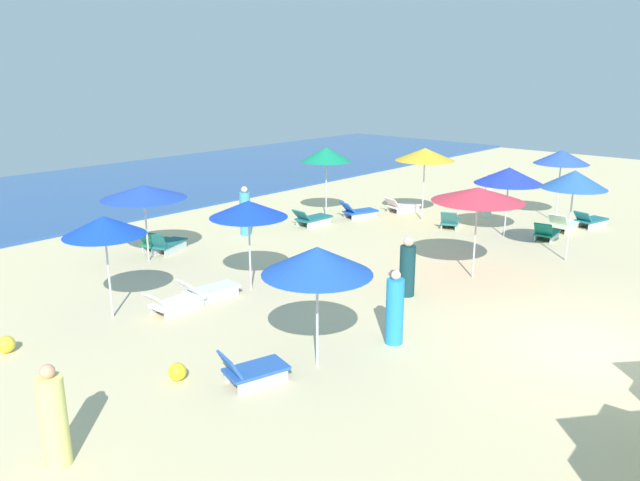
{
  "coord_description": "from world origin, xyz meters",
  "views": [
    {
      "loc": [
        -12.43,
        -3.59,
        5.62
      ],
      "look_at": [
        0.04,
        7.57,
        0.94
      ],
      "focal_mm": 34.82,
      "sensor_mm": 36.0,
      "label": 1
    }
  ],
  "objects_px": {
    "lounge_chair_8_1": "(590,220)",
    "lounge_chair_7_0": "(158,243)",
    "lounge_chair_8_0": "(563,224)",
    "lounge_chair_9_0": "(450,221)",
    "umbrella_7": "(144,192)",
    "beachgoer_2": "(395,310)",
    "lounge_chair_7_1": "(167,244)",
    "umbrella_8": "(562,157)",
    "umbrella_6": "(317,261)",
    "beachgoer_0": "(489,197)",
    "umbrella_5": "(248,209)",
    "beachgoer_1": "(407,269)",
    "lounge_chair_5_0": "(208,290)",
    "beachgoer_3": "(54,420)",
    "lounge_chair_1_0": "(174,303)",
    "lounge_chair_3_1": "(358,211)",
    "beach_ball_1": "(6,344)",
    "umbrella_4": "(509,176)",
    "lounge_chair_4_0": "(546,233)",
    "umbrella_9": "(425,154)",
    "beach_ball_0": "(177,372)",
    "lounge_chair_9_1": "(402,206)",
    "umbrella_0": "(574,180)",
    "lounge_chair_3_0": "(312,218)",
    "beachgoer_5": "(245,213)",
    "umbrella_1": "(104,226)",
    "umbrella_2": "(478,194)",
    "umbrella_3": "(326,154)",
    "lounge_chair_6_0": "(252,370)"
  },
  "relations": [
    {
      "from": "lounge_chair_9_0",
      "to": "lounge_chair_9_1",
      "type": "height_order",
      "value": "lounge_chair_9_0"
    },
    {
      "from": "beachgoer_3",
      "to": "lounge_chair_4_0",
      "type": "bearing_deg",
      "value": 170.67
    },
    {
      "from": "umbrella_9",
      "to": "lounge_chair_9_1",
      "type": "relative_size",
      "value": 1.78
    },
    {
      "from": "umbrella_5",
      "to": "lounge_chair_8_0",
      "type": "height_order",
      "value": "umbrella_5"
    },
    {
      "from": "umbrella_1",
      "to": "lounge_chair_8_1",
      "type": "distance_m",
      "value": 16.99
    },
    {
      "from": "lounge_chair_3_0",
      "to": "lounge_chair_7_0",
      "type": "distance_m",
      "value": 5.82
    },
    {
      "from": "lounge_chair_9_0",
      "to": "lounge_chair_7_0",
      "type": "bearing_deg",
      "value": 35.71
    },
    {
      "from": "umbrella_1",
      "to": "beach_ball_1",
      "type": "xyz_separation_m",
      "value": [
        -2.43,
        -0.08,
        -2.02
      ]
    },
    {
      "from": "lounge_chair_1_0",
      "to": "beachgoer_3",
      "type": "relative_size",
      "value": 0.9
    },
    {
      "from": "umbrella_8",
      "to": "beachgoer_1",
      "type": "distance_m",
      "value": 10.42
    },
    {
      "from": "umbrella_0",
      "to": "beach_ball_0",
      "type": "relative_size",
      "value": 8.07
    },
    {
      "from": "lounge_chair_8_1",
      "to": "lounge_chair_7_0",
      "type": "bearing_deg",
      "value": 67.2
    },
    {
      "from": "lounge_chair_3_1",
      "to": "umbrella_6",
      "type": "distance_m",
      "value": 12.6
    },
    {
      "from": "lounge_chair_7_1",
      "to": "lounge_chair_3_1",
      "type": "bearing_deg",
      "value": -122.77
    },
    {
      "from": "umbrella_8",
      "to": "umbrella_4",
      "type": "bearing_deg",
      "value": 171.34
    },
    {
      "from": "lounge_chair_1_0",
      "to": "lounge_chair_3_1",
      "type": "height_order",
      "value": "lounge_chair_3_1"
    },
    {
      "from": "lounge_chair_5_0",
      "to": "lounge_chair_8_0",
      "type": "xyz_separation_m",
      "value": [
        12.63,
        -4.05,
        0.01
      ]
    },
    {
      "from": "umbrella_6",
      "to": "lounge_chair_9_0",
      "type": "bearing_deg",
      "value": 17.99
    },
    {
      "from": "umbrella_0",
      "to": "lounge_chair_3_1",
      "type": "height_order",
      "value": "umbrella_0"
    },
    {
      "from": "umbrella_1",
      "to": "umbrella_2",
      "type": "bearing_deg",
      "value": -30.9
    },
    {
      "from": "lounge_chair_8_0",
      "to": "beach_ball_1",
      "type": "xyz_separation_m",
      "value": [
        -17.27,
        4.72,
        -0.07
      ]
    },
    {
      "from": "lounge_chair_7_1",
      "to": "umbrella_8",
      "type": "xyz_separation_m",
      "value": [
        12.11,
        -7.53,
        2.18
      ]
    },
    {
      "from": "umbrella_7",
      "to": "beachgoer_3",
      "type": "bearing_deg",
      "value": -130.6
    },
    {
      "from": "umbrella_7",
      "to": "beachgoer_2",
      "type": "distance_m",
      "value": 8.97
    },
    {
      "from": "umbrella_6",
      "to": "beachgoer_0",
      "type": "xyz_separation_m",
      "value": [
        13.73,
        3.46,
        -1.37
      ]
    },
    {
      "from": "umbrella_9",
      "to": "lounge_chair_8_1",
      "type": "bearing_deg",
      "value": -59.39
    },
    {
      "from": "umbrella_6",
      "to": "lounge_chair_5_0",
      "type": "bearing_deg",
      "value": 79.22
    },
    {
      "from": "umbrella_5",
      "to": "beach_ball_1",
      "type": "xyz_separation_m",
      "value": [
        -5.85,
        0.92,
        -1.98
      ]
    },
    {
      "from": "umbrella_4",
      "to": "lounge_chair_4_0",
      "type": "bearing_deg",
      "value": -67.98
    },
    {
      "from": "lounge_chair_8_0",
      "to": "lounge_chair_9_0",
      "type": "xyz_separation_m",
      "value": [
        -2.26,
        3.23,
        -0.01
      ]
    },
    {
      "from": "umbrella_5",
      "to": "beachgoer_1",
      "type": "relative_size",
      "value": 1.54
    },
    {
      "from": "umbrella_1",
      "to": "beachgoer_0",
      "type": "xyz_separation_m",
      "value": [
        15.09,
        -1.75,
        -1.4
      ]
    },
    {
      "from": "lounge_chair_8_1",
      "to": "beach_ball_0",
      "type": "bearing_deg",
      "value": 98.36
    },
    {
      "from": "umbrella_3",
      "to": "beachgoer_1",
      "type": "relative_size",
      "value": 1.76
    },
    {
      "from": "umbrella_0",
      "to": "beach_ball_1",
      "type": "distance_m",
      "value": 15.34
    },
    {
      "from": "lounge_chair_3_0",
      "to": "beachgoer_1",
      "type": "bearing_deg",
      "value": 153.88
    },
    {
      "from": "lounge_chair_4_0",
      "to": "lounge_chair_6_0",
      "type": "distance_m",
      "value": 13.27
    },
    {
      "from": "beach_ball_0",
      "to": "umbrella_9",
      "type": "bearing_deg",
      "value": 14.33
    },
    {
      "from": "lounge_chair_1_0",
      "to": "umbrella_8",
      "type": "bearing_deg",
      "value": -103.8
    },
    {
      "from": "umbrella_5",
      "to": "lounge_chair_5_0",
      "type": "bearing_deg",
      "value": 167.78
    },
    {
      "from": "beachgoer_3",
      "to": "umbrella_4",
      "type": "bearing_deg",
      "value": 175.05
    },
    {
      "from": "lounge_chair_3_0",
      "to": "lounge_chair_5_0",
      "type": "distance_m",
      "value": 7.91
    },
    {
      "from": "lounge_chair_4_0",
      "to": "lounge_chair_7_0",
      "type": "height_order",
      "value": "lounge_chair_4_0"
    },
    {
      "from": "umbrella_8",
      "to": "beachgoer_2",
      "type": "relative_size",
      "value": 1.68
    },
    {
      "from": "lounge_chair_3_1",
      "to": "beach_ball_1",
      "type": "distance_m",
      "value": 14.16
    },
    {
      "from": "lounge_chair_1_0",
      "to": "umbrella_7",
      "type": "xyz_separation_m",
      "value": [
        1.91,
        3.97,
        1.87
      ]
    },
    {
      "from": "umbrella_8",
      "to": "beachgoer_5",
      "type": "relative_size",
      "value": 1.58
    },
    {
      "from": "umbrella_0",
      "to": "beachgoer_2",
      "type": "distance_m",
      "value": 8.42
    },
    {
      "from": "lounge_chair_4_0",
      "to": "lounge_chair_8_1",
      "type": "relative_size",
      "value": 0.86
    },
    {
      "from": "umbrella_2",
      "to": "beachgoer_5",
      "type": "height_order",
      "value": "umbrella_2"
    }
  ]
}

